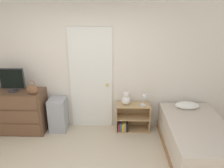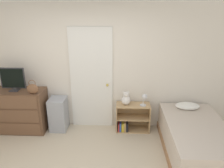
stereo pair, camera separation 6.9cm
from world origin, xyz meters
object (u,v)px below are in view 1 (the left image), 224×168
(desk_lamp, at_px, (144,98))
(handbag, at_px, (32,89))
(tv, at_px, (12,80))
(bed, at_px, (196,139))
(teddy_bear, at_px, (126,99))
(bookshelf, at_px, (130,119))
(dresser, at_px, (19,111))
(storage_bin, at_px, (58,114))

(desk_lamp, bearing_deg, handbag, -174.62)
(tv, xyz_separation_m, bed, (3.40, -0.63, -0.84))
(teddy_bear, distance_m, desk_lamp, 0.37)
(teddy_bear, bearing_deg, handbag, -172.06)
(bookshelf, height_order, bed, bed)
(dresser, distance_m, bed, 3.44)
(dresser, height_order, storage_bin, dresser)
(storage_bin, relative_size, bed, 0.38)
(dresser, height_order, desk_lamp, dresser)
(storage_bin, xyz_separation_m, teddy_bear, (1.39, 0.03, 0.36))
(handbag, xyz_separation_m, storage_bin, (0.38, 0.22, -0.64))
(bookshelf, distance_m, bed, 1.33)
(dresser, xyz_separation_m, storage_bin, (0.78, 0.06, -0.10))
(storage_bin, relative_size, desk_lamp, 2.73)
(bookshelf, relative_size, bed, 0.38)
(storage_bin, bearing_deg, bed, -15.26)
(dresser, bearing_deg, storage_bin, 4.48)
(desk_lamp, xyz_separation_m, bed, (0.84, -0.69, -0.47))
(dresser, xyz_separation_m, bed, (3.37, -0.65, -0.16))
(dresser, distance_m, bookshelf, 2.28)
(dresser, height_order, tv, tv)
(teddy_bear, height_order, bed, teddy_bear)
(dresser, xyz_separation_m, bookshelf, (2.27, 0.10, -0.20))
(tv, relative_size, desk_lamp, 1.89)
(bookshelf, xyz_separation_m, desk_lamp, (0.26, -0.06, 0.51))
(storage_bin, bearing_deg, tv, -174.39)
(teddy_bear, xyz_separation_m, bed, (1.20, -0.74, -0.42))
(dresser, distance_m, handbag, 0.70)
(tv, height_order, teddy_bear, tv)
(handbag, height_order, storage_bin, handbag)
(handbag, xyz_separation_m, bed, (2.97, -0.49, -0.70))
(bookshelf, height_order, desk_lamp, desk_lamp)
(bookshelf, relative_size, teddy_bear, 2.42)
(handbag, relative_size, teddy_bear, 0.98)
(bed, bearing_deg, handbag, 170.67)
(bookshelf, bearing_deg, desk_lamp, -12.01)
(tv, height_order, bed, tv)
(tv, bearing_deg, dresser, 33.69)
(desk_lamp, bearing_deg, dresser, -179.03)
(dresser, relative_size, bookshelf, 1.55)
(tv, height_order, desk_lamp, tv)
(storage_bin, height_order, desk_lamp, desk_lamp)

